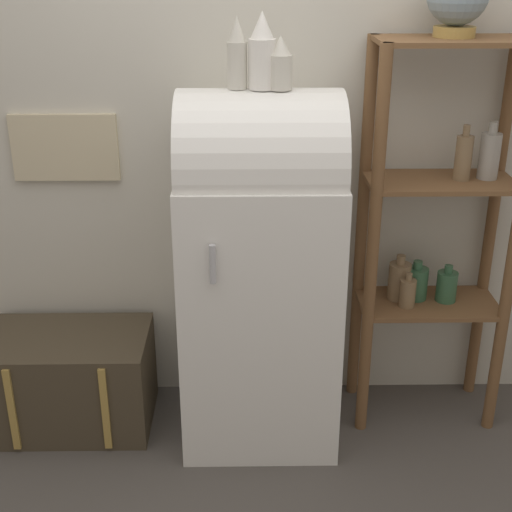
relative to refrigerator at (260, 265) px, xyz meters
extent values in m
plane|color=#4C4742|center=(0.00, -0.25, -0.78)|extent=(12.00, 12.00, 0.00)
cube|color=beige|center=(0.00, 0.32, 0.57)|extent=(7.00, 0.05, 2.70)
cube|color=#C6B793|center=(-0.81, 0.28, 0.42)|extent=(0.45, 0.02, 0.28)
cube|color=white|center=(0.00, 0.00, -0.19)|extent=(0.64, 0.59, 1.17)
cylinder|color=white|center=(0.00, 0.00, 0.43)|extent=(0.63, 0.56, 0.56)
cylinder|color=#B7B7BC|center=(-0.18, -0.32, 0.15)|extent=(0.02, 0.02, 0.15)
cube|color=#423828|center=(-0.83, 0.03, -0.56)|extent=(0.70, 0.44, 0.43)
cube|color=#AD8942|center=(-1.03, -0.19, -0.56)|extent=(0.03, 0.01, 0.39)
cube|color=#AD8942|center=(-0.64, -0.19, -0.56)|extent=(0.03, 0.01, 0.39)
cylinder|color=brown|center=(0.45, -0.03, 0.05)|extent=(0.05, 0.05, 1.66)
cylinder|color=brown|center=(0.45, 0.25, 0.05)|extent=(0.05, 0.05, 1.66)
cylinder|color=brown|center=(1.02, 0.25, 0.05)|extent=(0.05, 0.05, 1.66)
cube|color=brown|center=(0.74, 0.11, -0.24)|extent=(0.60, 0.32, 0.02)
cube|color=brown|center=(0.74, 0.11, 0.32)|extent=(0.60, 0.32, 0.02)
cube|color=brown|center=(0.74, 0.11, 0.87)|extent=(0.60, 0.32, 0.02)
cylinder|color=#7F6647|center=(0.61, 0.14, -0.14)|extent=(0.10, 0.10, 0.17)
cylinder|color=#7F6647|center=(0.61, 0.14, -0.04)|extent=(0.04, 0.04, 0.04)
cylinder|color=#9E998E|center=(0.93, 0.12, 0.42)|extent=(0.08, 0.08, 0.19)
cylinder|color=#9E998E|center=(0.93, 0.12, 0.54)|extent=(0.03, 0.03, 0.05)
cylinder|color=#7F6647|center=(0.82, 0.11, 0.42)|extent=(0.07, 0.07, 0.18)
cylinder|color=#7F6647|center=(0.82, 0.11, 0.53)|extent=(0.03, 0.03, 0.04)
cylinder|color=#335B3D|center=(0.69, 0.14, -0.15)|extent=(0.10, 0.10, 0.14)
cylinder|color=#335B3D|center=(0.69, 0.14, -0.07)|extent=(0.04, 0.04, 0.04)
cylinder|color=#7F6647|center=(0.63, 0.07, -0.16)|extent=(0.07, 0.07, 0.12)
cylinder|color=#7F6647|center=(0.63, 0.07, -0.09)|extent=(0.03, 0.03, 0.03)
cylinder|color=#335B3D|center=(0.82, 0.12, -0.16)|extent=(0.09, 0.09, 0.13)
cylinder|color=#335B3D|center=(0.82, 0.12, -0.08)|extent=(0.04, 0.04, 0.03)
cylinder|color=#AD8942|center=(0.74, 0.13, 0.90)|extent=(0.16, 0.16, 0.04)
cylinder|color=beige|center=(-0.08, 0.01, 0.80)|extent=(0.07, 0.07, 0.17)
cone|color=beige|center=(-0.08, 0.01, 0.93)|extent=(0.06, 0.06, 0.09)
cylinder|color=white|center=(0.01, 0.00, 0.80)|extent=(0.10, 0.10, 0.18)
cone|color=white|center=(0.01, 0.00, 0.94)|extent=(0.09, 0.09, 0.10)
cylinder|color=beige|center=(0.07, -0.01, 0.77)|extent=(0.09, 0.09, 0.12)
cone|color=beige|center=(0.07, -0.01, 0.87)|extent=(0.08, 0.08, 0.07)
camera|label=1|loc=(-0.05, -2.66, 1.18)|focal=50.00mm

